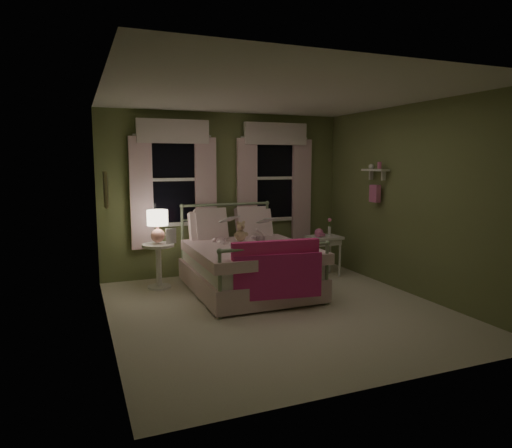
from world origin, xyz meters
name	(u,v)px	position (x,y,z in m)	size (l,w,h in m)	color
room_shell	(279,205)	(0.00, 0.00, 1.30)	(4.20, 4.20, 4.20)	white
bed	(247,264)	(-0.06, 0.95, 0.38)	(1.58, 2.04, 1.18)	white
pink_throw	(277,263)	(-0.06, -0.08, 0.61)	(1.10, 0.25, 0.71)	#FF3188
child_left	(219,222)	(-0.34, 1.37, 0.94)	(0.27, 0.18, 0.74)	#F7D1DD
child_right	(254,223)	(0.22, 1.37, 0.90)	(0.32, 0.25, 0.66)	#F7D1DD
book_left	(224,223)	(-0.34, 1.12, 0.96)	(0.20, 0.27, 0.03)	beige
book_right	(261,224)	(0.22, 1.12, 0.92)	(0.20, 0.27, 0.02)	beige
teddy_bear	(241,233)	(-0.06, 1.21, 0.79)	(0.22, 0.18, 0.30)	tan
nightstand_left	(159,260)	(-1.20, 1.54, 0.42)	(0.46, 0.46, 0.65)	white
table_lamp	(158,223)	(-1.20, 1.54, 0.95)	(0.30, 0.30, 0.47)	#E19485
book_nightstand	(166,244)	(-1.10, 1.46, 0.66)	(0.16, 0.22, 0.02)	beige
nightstand_right	(324,242)	(1.37, 1.25, 0.55)	(0.50, 0.40, 0.64)	white
pink_toy	(319,233)	(1.27, 1.25, 0.71)	(0.14, 0.18, 0.14)	pink
bud_vase	(330,227)	(1.49, 1.30, 0.79)	(0.06, 0.06, 0.28)	white
window_left	(174,175)	(-0.85, 2.03, 1.62)	(1.34, 0.13, 1.96)	black
window_right	(275,174)	(0.85, 2.03, 1.62)	(1.34, 0.13, 1.96)	black
wall_shelf	(375,182)	(1.90, 0.70, 1.52)	(0.15, 0.50, 0.60)	white
framed_picture	(106,190)	(-1.95, 0.60, 1.50)	(0.03, 0.32, 0.42)	beige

